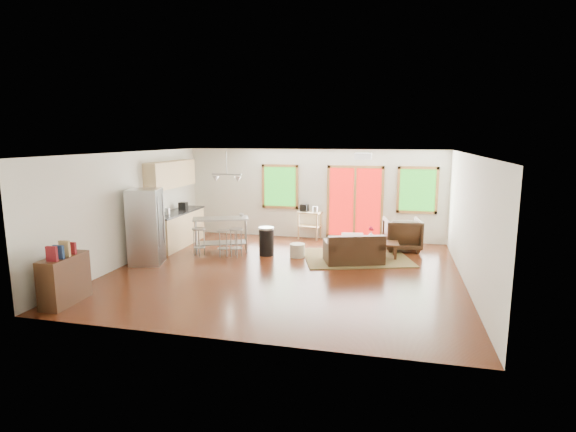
% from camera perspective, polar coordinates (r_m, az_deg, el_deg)
% --- Properties ---
extents(floor, '(7.50, 7.00, 0.02)m').
position_cam_1_polar(floor, '(10.00, -0.40, -7.13)').
color(floor, '#371509').
rests_on(floor, ground).
extents(ceiling, '(7.50, 7.00, 0.02)m').
position_cam_1_polar(ceiling, '(9.57, -0.42, 8.04)').
color(ceiling, white).
rests_on(ceiling, ground).
extents(back_wall, '(7.50, 0.02, 2.60)m').
position_cam_1_polar(back_wall, '(13.10, 3.28, 2.80)').
color(back_wall, silver).
rests_on(back_wall, ground).
extents(left_wall, '(0.02, 7.00, 2.60)m').
position_cam_1_polar(left_wall, '(11.20, -19.43, 1.02)').
color(left_wall, silver).
rests_on(left_wall, ground).
extents(right_wall, '(0.02, 7.00, 2.60)m').
position_cam_1_polar(right_wall, '(9.54, 22.09, -0.62)').
color(right_wall, silver).
rests_on(right_wall, ground).
extents(front_wall, '(7.50, 0.02, 2.60)m').
position_cam_1_polar(front_wall, '(6.42, -7.98, -4.85)').
color(front_wall, silver).
rests_on(front_wall, ground).
extents(window_left, '(1.10, 0.05, 1.30)m').
position_cam_1_polar(window_left, '(13.24, -1.02, 3.76)').
color(window_left, '#165412').
rests_on(window_left, back_wall).
extents(french_doors, '(1.60, 0.05, 2.10)m').
position_cam_1_polar(french_doors, '(12.92, 8.48, 1.71)').
color(french_doors, '#AD100B').
rests_on(french_doors, back_wall).
extents(window_right, '(1.10, 0.05, 1.30)m').
position_cam_1_polar(window_right, '(12.83, 16.11, 3.17)').
color(window_right, '#165412').
rests_on(window_right, back_wall).
extents(rug, '(2.98, 2.59, 0.03)m').
position_cam_1_polar(rug, '(11.23, 8.64, -5.21)').
color(rug, '#3F6136').
rests_on(rug, floor).
extents(loveseat, '(1.51, 1.15, 0.71)m').
position_cam_1_polar(loveseat, '(10.69, 8.36, -4.49)').
color(loveseat, black).
rests_on(loveseat, floor).
extents(coffee_table, '(1.00, 0.64, 0.39)m').
position_cam_1_polar(coffee_table, '(11.29, 11.41, -3.54)').
color(coffee_table, '#371F11').
rests_on(coffee_table, floor).
extents(armchair, '(1.04, 0.99, 0.93)m').
position_cam_1_polar(armchair, '(12.15, 14.28, -2.05)').
color(armchair, black).
rests_on(armchair, floor).
extents(ottoman, '(0.64, 0.64, 0.39)m').
position_cam_1_polar(ottoman, '(12.05, 8.16, -3.27)').
color(ottoman, black).
rests_on(ottoman, floor).
extents(pouf, '(0.46, 0.46, 0.33)m').
position_cam_1_polar(pouf, '(11.17, 1.19, -4.38)').
color(pouf, beige).
rests_on(pouf, floor).
extents(vase, '(0.25, 0.25, 0.35)m').
position_cam_1_polar(vase, '(11.40, 10.50, -2.38)').
color(vase, silver).
rests_on(vase, coffee_table).
extents(book, '(0.19, 0.09, 0.26)m').
position_cam_1_polar(book, '(11.41, 11.27, -2.37)').
color(book, maroon).
rests_on(book, coffee_table).
extents(cabinets, '(0.64, 2.24, 2.30)m').
position_cam_1_polar(cabinets, '(12.57, -14.11, 0.49)').
color(cabinets, tan).
rests_on(cabinets, floor).
extents(refrigerator, '(0.85, 0.84, 1.77)m').
position_cam_1_polar(refrigerator, '(10.95, -17.56, -1.29)').
color(refrigerator, '#B7BABC').
rests_on(refrigerator, floor).
extents(island, '(1.51, 1.05, 0.89)m').
position_cam_1_polar(island, '(11.70, -8.52, -1.58)').
color(island, '#B7BABC').
rests_on(island, floor).
extents(cup, '(0.13, 0.11, 0.11)m').
position_cam_1_polar(cup, '(11.40, -5.96, 0.20)').
color(cup, white).
rests_on(cup, island).
extents(bar_stool_a, '(0.42, 0.42, 0.70)m').
position_cam_1_polar(bar_stool_a, '(11.43, -11.26, -2.41)').
color(bar_stool_a, '#B7BABC').
rests_on(bar_stool_a, floor).
extents(bar_stool_b, '(0.41, 0.41, 0.66)m').
position_cam_1_polar(bar_stool_b, '(11.27, -8.25, -2.63)').
color(bar_stool_b, '#B7BABC').
rests_on(bar_stool_b, floor).
extents(bar_stool_c, '(0.42, 0.42, 0.72)m').
position_cam_1_polar(bar_stool_c, '(11.16, -6.62, -2.50)').
color(bar_stool_c, '#B7BABC').
rests_on(bar_stool_c, floor).
extents(trash_can, '(0.46, 0.46, 0.71)m').
position_cam_1_polar(trash_can, '(11.30, -2.76, -3.19)').
color(trash_can, black).
rests_on(trash_can, floor).
extents(kitchen_cart, '(0.72, 0.53, 1.01)m').
position_cam_1_polar(kitchen_cart, '(13.05, 2.69, 0.06)').
color(kitchen_cart, tan).
rests_on(kitchen_cart, floor).
extents(bookshelf, '(0.42, 0.99, 1.15)m').
position_cam_1_polar(bookshelf, '(8.97, -26.51, -7.17)').
color(bookshelf, '#371F11').
rests_on(bookshelf, floor).
extents(ceiling_flush, '(0.35, 0.35, 0.12)m').
position_cam_1_polar(ceiling_flush, '(9.91, 9.52, 7.51)').
color(ceiling_flush, white).
rests_on(ceiling_flush, ceiling).
extents(pendant_light, '(0.80, 0.18, 0.79)m').
position_cam_1_polar(pendant_light, '(11.61, -7.79, 4.77)').
color(pendant_light, gray).
rests_on(pendant_light, ceiling).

